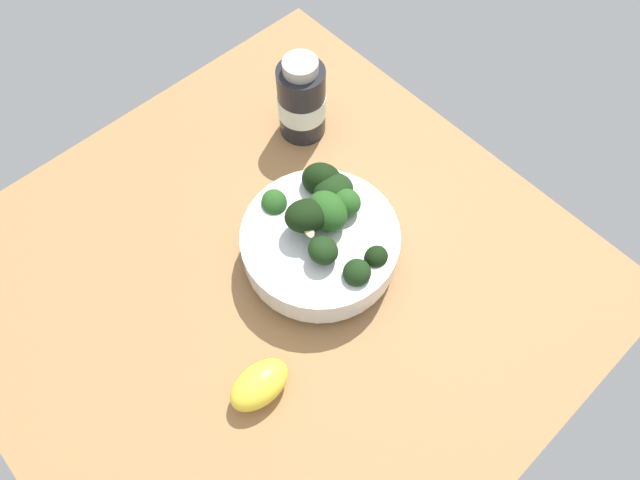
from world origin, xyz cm
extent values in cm
cube|color=#996D42|center=(0.00, 0.00, -1.93)|extent=(63.93, 63.93, 3.85)
cylinder|color=white|center=(5.67, -1.50, 0.66)|extent=(9.58, 9.58, 1.32)
cylinder|color=white|center=(5.67, -1.50, 3.30)|extent=(17.42, 17.42, 3.96)
cylinder|color=silver|center=(5.67, -1.50, 4.87)|extent=(14.05, 14.05, 0.80)
cylinder|color=#589D47|center=(10.05, 1.09, 5.06)|extent=(2.04, 2.00, 1.06)
ellipsoid|color=black|center=(10.05, 1.09, 6.67)|extent=(5.86, 6.04, 3.62)
cylinder|color=#2F662B|center=(10.17, 3.11, 4.42)|extent=(2.09, 2.10, 1.52)
ellipsoid|color=black|center=(10.17, 3.11, 6.27)|extent=(6.15, 6.18, 4.75)
cylinder|color=#589D47|center=(9.80, -1.09, 5.00)|extent=(1.65, 1.67, 1.52)
ellipsoid|color=#23511C|center=(9.80, -1.09, 6.70)|extent=(5.09, 5.27, 4.10)
cylinder|color=#4A8F3C|center=(4.01, -3.78, 5.34)|extent=(1.33, 1.36, 1.00)
ellipsoid|color=black|center=(4.01, -3.78, 6.88)|extent=(4.38, 4.25, 4.35)
cylinder|color=#589D47|center=(4.56, 4.80, 4.25)|extent=(1.57, 1.52, 1.18)
ellipsoid|color=#23511C|center=(4.56, 4.80, 5.56)|extent=(4.20, 4.28, 3.57)
cylinder|color=#2F662B|center=(5.23, -0.29, 6.04)|extent=(2.02, 1.98, 1.54)
ellipsoid|color=black|center=(5.23, -0.29, 7.79)|extent=(6.66, 6.35, 5.57)
cylinder|color=#589D47|center=(8.11, -7.57, 4.02)|extent=(1.22, 1.35, 1.64)
ellipsoid|color=black|center=(8.11, -7.57, 5.48)|extent=(3.34, 3.32, 3.04)
cylinder|color=#3C7A32|center=(7.28, -0.80, 5.61)|extent=(2.10, 1.92, 1.42)
ellipsoid|color=#23511C|center=(7.28, -0.80, 7.36)|extent=(5.03, 5.92, 6.01)
cylinder|color=#2F662B|center=(5.17, -7.65, 4.26)|extent=(1.31, 1.45, 1.65)
ellipsoid|color=black|center=(5.17, -7.65, 5.88)|extent=(4.52, 4.10, 3.91)
cylinder|color=#2F662B|center=(8.78, 0.86, 5.28)|extent=(1.03, 1.02, 1.02)
ellipsoid|color=#194216|center=(8.78, 0.86, 6.57)|extent=(3.99, 4.12, 2.57)
ellipsoid|color=#DBBC84|center=(5.26, -3.54, 6.16)|extent=(1.78, 2.08, 0.72)
ellipsoid|color=#DBBC84|center=(4.16, -1.47, 7.88)|extent=(1.61, 2.06, 0.45)
ellipsoid|color=#DBBC84|center=(5.38, -0.63, 7.36)|extent=(2.01, 1.46, 1.28)
ellipsoid|color=yellow|center=(-9.21, -8.75, 1.97)|extent=(6.78, 4.35, 3.93)
cylinder|color=black|center=(16.86, 14.06, 5.09)|extent=(5.95, 5.95, 10.18)
cylinder|color=#B7B2A8|center=(16.86, 14.06, 10.92)|extent=(4.24, 4.24, 1.47)
cylinder|color=silver|center=(16.86, 14.06, 4.62)|extent=(6.07, 6.07, 3.07)
camera|label=1|loc=(-14.78, -23.76, 58.88)|focal=32.07mm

